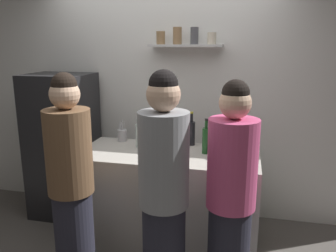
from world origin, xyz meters
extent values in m
cube|color=white|center=(0.00, 1.25, 1.30)|extent=(4.80, 0.10, 2.60)
cube|color=silver|center=(0.25, 1.09, 1.86)|extent=(0.74, 0.22, 0.02)
cylinder|color=olive|center=(-0.01, 1.09, 1.94)|extent=(0.09, 0.09, 0.13)
cylinder|color=olive|center=(0.17, 1.09, 1.96)|extent=(0.09, 0.09, 0.17)
cylinder|color=#4C4C51|center=(0.34, 1.09, 1.96)|extent=(0.08, 0.08, 0.17)
cylinder|color=beige|center=(0.51, 1.09, 1.93)|extent=(0.09, 0.09, 0.12)
cube|color=black|center=(-1.06, 0.85, 0.79)|extent=(0.67, 0.56, 1.57)
cylinder|color=#99999E|center=(-0.87, 0.55, 0.86)|extent=(0.02, 0.02, 0.45)
cube|color=#B7B2A8|center=(0.21, 0.48, 0.46)|extent=(1.63, 0.73, 0.92)
cube|color=gray|center=(0.78, 0.51, 0.94)|extent=(0.34, 0.24, 0.05)
cylinder|color=#B2B2B7|center=(-0.33, 0.76, 0.97)|extent=(0.09, 0.09, 0.12)
cylinder|color=silver|center=(-0.36, 0.76, 1.04)|extent=(0.01, 0.04, 0.17)
cylinder|color=silver|center=(-0.33, 0.76, 1.04)|extent=(0.01, 0.01, 0.18)
cylinder|color=silver|center=(-0.33, 0.78, 1.03)|extent=(0.04, 0.02, 0.16)
cylinder|color=silver|center=(-0.33, 0.76, 1.03)|extent=(0.02, 0.04, 0.16)
cylinder|color=silver|center=(-0.34, 0.77, 1.03)|extent=(0.01, 0.01, 0.16)
cylinder|color=silver|center=(-0.34, 0.76, 1.04)|extent=(0.02, 0.04, 0.18)
cylinder|color=silver|center=(-0.32, 0.74, 1.03)|extent=(0.01, 0.01, 0.16)
cylinder|color=silver|center=(-0.34, 0.76, 1.03)|extent=(0.01, 0.02, 0.16)
cylinder|color=black|center=(0.37, 0.78, 1.03)|extent=(0.08, 0.08, 0.23)
cylinder|color=black|center=(0.37, 0.78, 1.19)|extent=(0.03, 0.03, 0.08)
cylinder|color=gold|center=(0.37, 0.78, 1.24)|extent=(0.03, 0.03, 0.02)
cylinder|color=#19471E|center=(0.54, 0.54, 1.03)|extent=(0.07, 0.07, 0.23)
cylinder|color=#19471E|center=(0.54, 0.54, 1.18)|extent=(0.03, 0.03, 0.07)
cylinder|color=black|center=(0.54, 0.54, 1.23)|extent=(0.03, 0.03, 0.02)
cylinder|color=silver|center=(-0.10, 0.61, 1.03)|extent=(0.08, 0.08, 0.22)
cylinder|color=silver|center=(-0.10, 0.61, 1.15)|extent=(0.05, 0.05, 0.03)
cylinder|color=#268C3F|center=(-0.10, 0.61, 1.17)|extent=(0.05, 0.05, 0.02)
cylinder|color=gray|center=(0.36, -0.32, 1.14)|extent=(0.34, 0.34, 0.64)
sphere|color=#D8AD8C|center=(0.36, -0.32, 1.57)|extent=(0.22, 0.22, 0.22)
sphere|color=black|center=(0.36, -0.32, 1.64)|extent=(0.19, 0.19, 0.19)
cylinder|color=#262633|center=(-0.37, -0.24, 0.40)|extent=(0.30, 0.30, 0.80)
cylinder|color=brown|center=(-0.37, -0.24, 1.11)|extent=(0.34, 0.34, 0.63)
sphere|color=#D8AD8C|center=(-0.37, -0.24, 1.53)|extent=(0.22, 0.22, 0.22)
sphere|color=black|center=(-0.37, -0.24, 1.60)|extent=(0.18, 0.18, 0.18)
cylinder|color=#D14C7F|center=(0.81, -0.18, 1.09)|extent=(0.34, 0.34, 0.62)
sphere|color=#D8AD8C|center=(0.81, -0.18, 1.51)|extent=(0.21, 0.21, 0.21)
sphere|color=black|center=(0.81, -0.18, 1.57)|extent=(0.18, 0.18, 0.18)
camera|label=1|loc=(0.87, -2.41, 1.89)|focal=36.64mm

